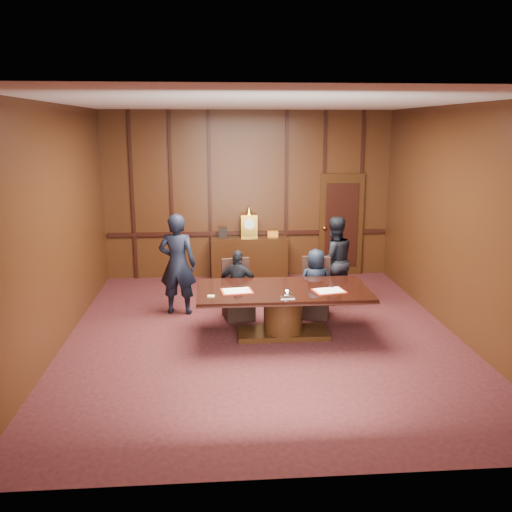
{
  "coord_description": "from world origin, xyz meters",
  "views": [
    {
      "loc": [
        -0.71,
        -7.85,
        3.17
      ],
      "look_at": [
        -0.03,
        0.95,
        1.05
      ],
      "focal_mm": 38.0,
      "sensor_mm": 36.0,
      "label": 1
    }
  ],
  "objects_px": {
    "signatory_left": "(238,285)",
    "witness_right": "(334,260)",
    "signatory_right": "(315,284)",
    "sideboard": "(249,256)",
    "witness_left": "(178,264)",
    "conference_table": "(283,304)"
  },
  "relations": [
    {
      "from": "signatory_right",
      "to": "sideboard",
      "type": "bearing_deg",
      "value": -71.35
    },
    {
      "from": "conference_table",
      "to": "witness_right",
      "type": "relative_size",
      "value": 1.63
    },
    {
      "from": "signatory_left",
      "to": "conference_table",
      "type": "bearing_deg",
      "value": 145.45
    },
    {
      "from": "conference_table",
      "to": "signatory_left",
      "type": "height_order",
      "value": "signatory_left"
    },
    {
      "from": "sideboard",
      "to": "witness_right",
      "type": "height_order",
      "value": "witness_right"
    },
    {
      "from": "sideboard",
      "to": "conference_table",
      "type": "xyz_separation_m",
      "value": [
        0.31,
        -3.27,
        0.02
      ]
    },
    {
      "from": "witness_right",
      "to": "signatory_left",
      "type": "bearing_deg",
      "value": 12.03
    },
    {
      "from": "signatory_left",
      "to": "witness_right",
      "type": "bearing_deg",
      "value": -140.87
    },
    {
      "from": "signatory_left",
      "to": "witness_left",
      "type": "bearing_deg",
      "value": -4.41
    },
    {
      "from": "sideboard",
      "to": "witness_right",
      "type": "bearing_deg",
      "value": -50.43
    },
    {
      "from": "conference_table",
      "to": "witness_left",
      "type": "height_order",
      "value": "witness_left"
    },
    {
      "from": "signatory_left",
      "to": "sideboard",
      "type": "bearing_deg",
      "value": -81.51
    },
    {
      "from": "signatory_left",
      "to": "witness_left",
      "type": "distance_m",
      "value": 1.13
    },
    {
      "from": "signatory_right",
      "to": "witness_right",
      "type": "bearing_deg",
      "value": -124.75
    },
    {
      "from": "signatory_right",
      "to": "witness_left",
      "type": "height_order",
      "value": "witness_left"
    },
    {
      "from": "conference_table",
      "to": "signatory_left",
      "type": "distance_m",
      "value": 1.03
    },
    {
      "from": "signatory_left",
      "to": "witness_left",
      "type": "relative_size",
      "value": 0.68
    },
    {
      "from": "signatory_right",
      "to": "signatory_left",
      "type": "bearing_deg",
      "value": -2.61
    },
    {
      "from": "signatory_left",
      "to": "signatory_right",
      "type": "height_order",
      "value": "signatory_left"
    },
    {
      "from": "signatory_left",
      "to": "signatory_right",
      "type": "distance_m",
      "value": 1.3
    },
    {
      "from": "sideboard",
      "to": "witness_left",
      "type": "height_order",
      "value": "witness_left"
    },
    {
      "from": "sideboard",
      "to": "witness_left",
      "type": "distance_m",
      "value": 2.52
    }
  ]
}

